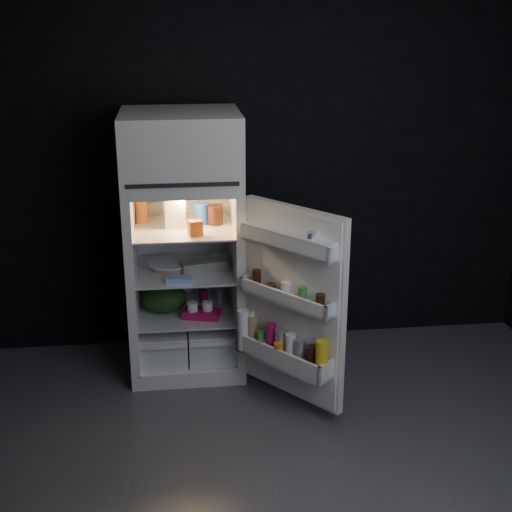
{
  "coord_description": "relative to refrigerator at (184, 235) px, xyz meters",
  "views": [
    {
      "loc": [
        -0.61,
        -3.26,
        2.41
      ],
      "look_at": [
        -0.1,
        1.0,
        0.9
      ],
      "focal_mm": 50.0,
      "sensor_mm": 36.0,
      "label": 1
    }
  ],
  "objects": [
    {
      "name": "flat_package",
      "position": [
        -0.04,
        -0.29,
        -0.21
      ],
      "size": [
        0.18,
        0.11,
        0.04
      ],
      "primitive_type": "cube",
      "rotation": [
        0.0,
        0.0,
        -0.17
      ],
      "color": "#95B0E6",
      "rests_on": "refrigerator"
    },
    {
      "name": "small_can_silver",
      "position": [
        0.24,
        0.1,
        -0.48
      ],
      "size": [
        0.09,
        0.09,
        0.09
      ],
      "primitive_type": "cylinder",
      "rotation": [
        0.0,
        0.0,
        0.32
      ],
      "color": "silver",
      "rests_on": "refrigerator"
    },
    {
      "name": "yogurt_tray",
      "position": [
        0.1,
        -0.17,
        -0.5
      ],
      "size": [
        0.27,
        0.19,
        0.05
      ],
      "primitive_type": "cube",
      "rotation": [
        0.0,
        0.0,
        -0.27
      ],
      "color": "#B30F47",
      "rests_on": "refrigerator"
    },
    {
      "name": "mayo_jar",
      "position": [
        0.13,
        0.03,
        0.14
      ],
      "size": [
        0.12,
        0.12,
        0.14
      ],
      "primitive_type": "cylinder",
      "rotation": [
        0.0,
        0.0,
        -0.15
      ],
      "color": "#1E41A3",
      "rests_on": "refrigerator"
    },
    {
      "name": "floor",
      "position": [
        0.55,
        -1.32,
        -0.96
      ],
      "size": [
        4.0,
        3.4,
        0.0
      ],
      "primitive_type": "cube",
      "color": "#515156",
      "rests_on": "ground"
    },
    {
      "name": "wall_front",
      "position": [
        0.55,
        -3.02,
        0.39
      ],
      "size": [
        4.0,
        0.0,
        2.7
      ],
      "primitive_type": "cube",
      "color": "black",
      "rests_on": "ground"
    },
    {
      "name": "pie",
      "position": [
        -0.09,
        -0.01,
        -0.21
      ],
      "size": [
        0.31,
        0.31,
        0.04
      ],
      "primitive_type": "cylinder",
      "rotation": [
        0.0,
        0.0,
        0.14
      ],
      "color": "tan",
      "rests_on": "refrigerator"
    },
    {
      "name": "refrigerator",
      "position": [
        0.0,
        0.0,
        0.0
      ],
      "size": [
        0.76,
        0.71,
        1.78
      ],
      "color": "white",
      "rests_on": "ground"
    },
    {
      "name": "amber_bottle",
      "position": [
        -0.27,
        0.1,
        0.18
      ],
      "size": [
        0.11,
        0.11,
        0.22
      ],
      "primitive_type": "cylinder",
      "rotation": [
        0.0,
        0.0,
        0.3
      ],
      "color": "#C5571F",
      "rests_on": "refrigerator"
    },
    {
      "name": "egg_carton",
      "position": [
        0.13,
        -0.08,
        -0.19
      ],
      "size": [
        0.33,
        0.18,
        0.07
      ],
      "primitive_type": "cube",
      "rotation": [
        0.0,
        0.0,
        0.2
      ],
      "color": "gray",
      "rests_on": "refrigerator"
    },
    {
      "name": "milk_jug",
      "position": [
        -0.05,
        -0.03,
        0.19
      ],
      "size": [
        0.14,
        0.14,
        0.24
      ],
      "primitive_type": "cube",
      "rotation": [
        0.0,
        0.0,
        -0.0
      ],
      "color": "white",
      "rests_on": "refrigerator"
    },
    {
      "name": "wall_back",
      "position": [
        0.55,
        0.38,
        0.39
      ],
      "size": [
        4.0,
        0.0,
        2.7
      ],
      "primitive_type": "cube",
      "color": "black",
      "rests_on": "ground"
    },
    {
      "name": "produce_bag",
      "position": [
        -0.15,
        -0.04,
        -0.43
      ],
      "size": [
        0.37,
        0.34,
        0.2
      ],
      "primitive_type": "ellipsoid",
      "rotation": [
        0.0,
        0.0,
        0.3
      ],
      "color": "#193815",
      "rests_on": "refrigerator"
    },
    {
      "name": "small_can_red",
      "position": [
        0.13,
        0.09,
        -0.48
      ],
      "size": [
        0.08,
        0.08,
        0.09
      ],
      "primitive_type": "cylinder",
      "rotation": [
        0.0,
        0.0,
        -0.27
      ],
      "color": "#B30F47",
      "rests_on": "refrigerator"
    },
    {
      "name": "jam_jar",
      "position": [
        0.21,
        -0.0,
        0.14
      ],
      "size": [
        0.12,
        0.12,
        0.13
      ],
      "primitive_type": "cylinder",
      "rotation": [
        0.0,
        0.0,
        0.14
      ],
      "color": "black",
      "rests_on": "refrigerator"
    },
    {
      "name": "small_carton",
      "position": [
        0.07,
        -0.24,
        0.12
      ],
      "size": [
        0.1,
        0.08,
        0.1
      ],
      "primitive_type": "cube",
      "rotation": [
        0.0,
        0.0,
        0.27
      ],
      "color": "#CE5E18",
      "rests_on": "refrigerator"
    },
    {
      "name": "fridge_door",
      "position": [
        0.62,
        -0.67,
        -0.28
      ],
      "size": [
        0.61,
        0.67,
        1.22
      ],
      "color": "white",
      "rests_on": "ground"
    },
    {
      "name": "wrapped_pkg",
      "position": [
        0.24,
        0.07,
        -0.2
      ],
      "size": [
        0.11,
        0.1,
        0.05
      ],
      "primitive_type": "cube",
      "rotation": [
        0.0,
        0.0,
        -0.06
      ],
      "color": "#F4E6C7",
      "rests_on": "refrigerator"
    }
  ]
}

